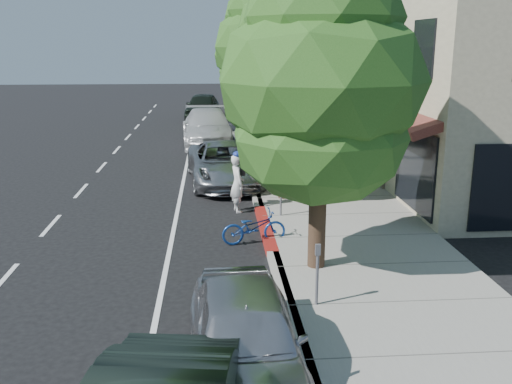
{
  "coord_description": "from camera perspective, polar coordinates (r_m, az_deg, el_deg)",
  "views": [
    {
      "loc": [
        -1.43,
        -14.23,
        5.19
      ],
      "look_at": [
        -0.33,
        0.25,
        1.35
      ],
      "focal_mm": 40.0,
      "sensor_mm": 36.0,
      "label": 1
    }
  ],
  "objects": [
    {
      "name": "curb_red_segment",
      "position": [
        16.12,
        0.96,
        -3.68
      ],
      "size": [
        0.32,
        4.0,
        0.15
      ],
      "primitive_type": "cube",
      "color": "maroon",
      "rests_on": "ground"
    },
    {
      "name": "curb",
      "position": [
        22.85,
        -0.66,
        1.87
      ],
      "size": [
        0.3,
        56.0,
        0.15
      ],
      "primitive_type": "cube",
      "color": "#9E998E",
      "rests_on": "ground"
    },
    {
      "name": "street_tree_2",
      "position": [
        24.34,
        1.17,
        14.02
      ],
      "size": [
        4.58,
        4.58,
        7.8
      ],
      "color": "black",
      "rests_on": "ground"
    },
    {
      "name": "dark_suv_far",
      "position": [
        39.92,
        -5.36,
        8.54
      ],
      "size": [
        2.55,
        5.33,
        1.76
      ],
      "primitive_type": "imported",
      "rotation": [
        0.0,
        0.0,
        -0.09
      ],
      "color": "black",
      "rests_on": "ground"
    },
    {
      "name": "street_tree_1",
      "position": [
        18.4,
        2.99,
        11.87
      ],
      "size": [
        4.13,
        4.13,
        6.87
      ],
      "color": "black",
      "rests_on": "ground"
    },
    {
      "name": "street_tree_3",
      "position": [
        30.32,
        0.05,
        14.22
      ],
      "size": [
        4.46,
        4.46,
        7.8
      ],
      "color": "black",
      "rests_on": "ground"
    },
    {
      "name": "street_tree_4",
      "position": [
        36.3,
        -0.7,
        14.36
      ],
      "size": [
        4.19,
        4.19,
        7.76
      ],
      "color": "black",
      "rests_on": "ground"
    },
    {
      "name": "storefront_building",
      "position": [
        34.1,
        14.82,
        11.49
      ],
      "size": [
        10.0,
        36.0,
        7.0
      ],
      "primitive_type": "cube",
      "color": "beige",
      "rests_on": "ground"
    },
    {
      "name": "street_tree_0",
      "position": [
        12.48,
        6.52,
        10.58
      ],
      "size": [
        4.56,
        4.56,
        7.04
      ],
      "color": "black",
      "rests_on": "ground"
    },
    {
      "name": "sidewalk",
      "position": [
        23.11,
        5.04,
        1.96
      ],
      "size": [
        4.6,
        56.0,
        0.15
      ],
      "primitive_type": "cube",
      "color": "gray",
      "rests_on": "ground"
    },
    {
      "name": "dark_sedan",
      "position": [
        29.09,
        -2.49,
        5.89
      ],
      "size": [
        1.55,
        4.2,
        1.37
      ],
      "primitive_type": "imported",
      "rotation": [
        0.0,
        0.0,
        -0.02
      ],
      "color": "black",
      "rests_on": "ground"
    },
    {
      "name": "pedestrian",
      "position": [
        21.25,
        4.25,
        3.55
      ],
      "size": [
        0.89,
        0.7,
        1.81
      ],
      "primitive_type": "imported",
      "rotation": [
        0.0,
        0.0,
        3.13
      ],
      "color": "black",
      "rests_on": "sidewalk"
    },
    {
      "name": "near_car_a",
      "position": [
        9.14,
        -1.08,
        -14.3
      ],
      "size": [
        1.91,
        4.43,
        1.49
      ],
      "primitive_type": "imported",
      "rotation": [
        0.0,
        0.0,
        0.04
      ],
      "color": "#B2B2B7",
      "rests_on": "ground"
    },
    {
      "name": "silver_suv",
      "position": [
        21.39,
        -3.15,
        2.84
      ],
      "size": [
        3.03,
        5.7,
        1.53
      ],
      "primitive_type": "imported",
      "rotation": [
        0.0,
        0.0,
        0.09
      ],
      "color": "#A1A2A6",
      "rests_on": "ground"
    },
    {
      "name": "white_pickup",
      "position": [
        29.54,
        -4.83,
        6.42
      ],
      "size": [
        2.9,
        6.39,
        1.82
      ],
      "primitive_type": "imported",
      "rotation": [
        0.0,
        0.0,
        0.06
      ],
      "color": "silver",
      "rests_on": "ground"
    },
    {
      "name": "street_tree_5",
      "position": [
        42.3,
        -1.23,
        13.41
      ],
      "size": [
        4.41,
        4.41,
        6.83
      ],
      "color": "black",
      "rests_on": "ground"
    },
    {
      "name": "cyclist",
      "position": [
        17.76,
        -1.88,
        0.85
      ],
      "size": [
        0.57,
        0.74,
        1.81
      ],
      "primitive_type": "imported",
      "rotation": [
        0.0,
        0.0,
        1.79
      ],
      "color": "silver",
      "rests_on": "ground"
    },
    {
      "name": "bicycle",
      "position": [
        15.05,
        -0.22,
        -3.54
      ],
      "size": [
        1.79,
        0.87,
        0.9
      ],
      "primitive_type": "imported",
      "rotation": [
        0.0,
        0.0,
        1.73
      ],
      "color": "navy",
      "rests_on": "ground"
    },
    {
      "name": "ground",
      "position": [
        15.21,
        1.3,
        -5.14
      ],
      "size": [
        120.0,
        120.0,
        0.0
      ],
      "primitive_type": "plane",
      "color": "black",
      "rests_on": "ground"
    }
  ]
}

